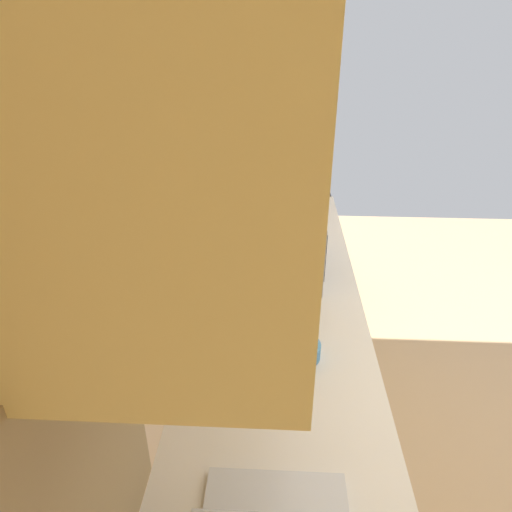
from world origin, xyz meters
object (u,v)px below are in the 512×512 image
Objects in this scene: kettle at (293,200)px; bowl at (300,349)px; oven_range at (279,235)px; microwave at (276,235)px.

bowl is at bearing -180.00° from kettle.
oven_range reaches higher than kettle.
microwave is 0.63m from kettle.
kettle reaches higher than bowl.
microwave is (-1.21, 0.02, 0.58)m from oven_range.
kettle is at bearing -173.24° from oven_range.
bowl is (-0.62, -0.09, -0.12)m from microwave.
oven_range is at bearing 2.21° from bowl.
oven_range is 1.34m from microwave.
bowl is 0.68× the size of kettle.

